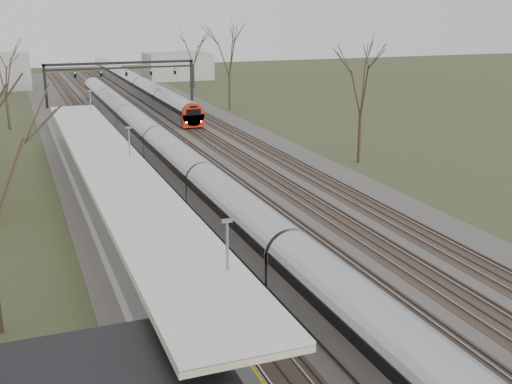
% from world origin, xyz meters
% --- Properties ---
extents(track_bed, '(24.00, 160.00, 0.22)m').
position_xyz_m(track_bed, '(0.26, 55.00, 0.06)').
color(track_bed, '#474442').
rests_on(track_bed, ground).
extents(platform, '(3.50, 69.00, 1.00)m').
position_xyz_m(platform, '(-9.05, 37.50, 0.50)').
color(platform, '#9E9B93').
rests_on(platform, ground).
extents(canopy, '(4.10, 50.00, 3.11)m').
position_xyz_m(canopy, '(-9.05, 32.99, 3.93)').
color(canopy, slate).
rests_on(canopy, platform).
extents(signal_gantry, '(21.00, 0.59, 6.08)m').
position_xyz_m(signal_gantry, '(0.29, 84.99, 4.91)').
color(signal_gantry, black).
rests_on(signal_gantry, ground).
extents(tree_east_far, '(5.00, 5.00, 10.30)m').
position_xyz_m(tree_east_far, '(14.00, 42.00, 7.29)').
color(tree_east_far, '#2D231C').
rests_on(tree_east_far, ground).
extents(train_near, '(2.62, 90.21, 3.05)m').
position_xyz_m(train_near, '(-2.50, 49.70, 1.48)').
color(train_near, '#B1B4BC').
rests_on(train_near, ground).
extents(train_far, '(2.62, 75.21, 3.05)m').
position_xyz_m(train_far, '(4.50, 99.94, 1.48)').
color(train_far, '#B1B4BC').
rests_on(train_far, ground).
extents(passenger, '(0.51, 0.64, 1.52)m').
position_xyz_m(passenger, '(-8.84, 14.27, 1.76)').
color(passenger, navy).
rests_on(passenger, platform).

